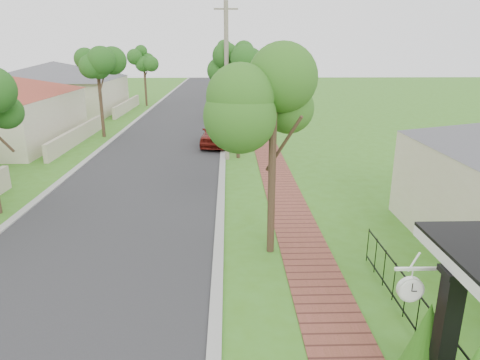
# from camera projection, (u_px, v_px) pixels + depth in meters

# --- Properties ---
(road) EXTENTS (7.00, 120.00, 0.02)m
(road) POSITION_uv_depth(u_px,v_px,m) (166.00, 143.00, 27.32)
(road) COLOR #28282B
(road) RESTS_ON ground
(kerb_right) EXTENTS (0.30, 120.00, 0.10)m
(kerb_right) POSITION_uv_depth(u_px,v_px,m) (224.00, 142.00, 27.41)
(kerb_right) COLOR #9E9E99
(kerb_right) RESTS_ON ground
(kerb_left) EXTENTS (0.30, 120.00, 0.10)m
(kerb_left) POSITION_uv_depth(u_px,v_px,m) (109.00, 143.00, 27.22)
(kerb_left) COLOR #9E9E99
(kerb_left) RESTS_ON ground
(sidewalk) EXTENTS (1.50, 120.00, 0.03)m
(sidewalk) POSITION_uv_depth(u_px,v_px,m) (264.00, 142.00, 27.48)
(sidewalk) COLOR brown
(sidewalk) RESTS_ON ground
(porch_post) EXTENTS (0.48, 0.48, 2.52)m
(porch_post) POSITION_uv_depth(u_px,v_px,m) (444.00, 344.00, 7.14)
(porch_post) COLOR black
(porch_post) RESTS_ON ground
(picket_fence) EXTENTS (0.03, 8.02, 1.00)m
(picket_fence) POSITION_uv_depth(u_px,v_px,m) (432.00, 335.00, 8.28)
(picket_fence) COLOR black
(picket_fence) RESTS_ON ground
(street_trees) EXTENTS (10.70, 37.65, 5.89)m
(street_trees) POSITION_uv_depth(u_px,v_px,m) (177.00, 65.00, 32.49)
(street_trees) COLOR #382619
(street_trees) RESTS_ON ground
(far_house_grey) EXTENTS (15.56, 15.56, 4.60)m
(far_house_grey) POSITION_uv_depth(u_px,v_px,m) (57.00, 86.00, 39.66)
(far_house_grey) COLOR beige
(far_house_grey) RESTS_ON ground
(parked_car_red) EXTENTS (2.43, 4.93, 1.62)m
(parked_car_red) POSITION_uv_depth(u_px,v_px,m) (219.00, 132.00, 26.50)
(parked_car_red) COLOR maroon
(parked_car_red) RESTS_ON ground
(parked_car_white) EXTENTS (1.45, 4.10, 1.35)m
(parked_car_white) POSITION_uv_depth(u_px,v_px,m) (221.00, 112.00, 35.39)
(parked_car_white) COLOR silver
(parked_car_white) RESTS_ON ground
(near_tree) EXTENTS (2.07, 2.07, 5.31)m
(near_tree) POSITION_uv_depth(u_px,v_px,m) (273.00, 110.00, 11.58)
(near_tree) COLOR #382619
(near_tree) RESTS_ON ground
(utility_pole) EXTENTS (1.20, 0.24, 8.04)m
(utility_pole) POSITION_uv_depth(u_px,v_px,m) (227.00, 83.00, 22.06)
(utility_pole) COLOR gray
(utility_pole) RESTS_ON ground
(station_clock) EXTENTS (0.76, 0.13, 0.64)m
(station_clock) POSITION_uv_depth(u_px,v_px,m) (411.00, 288.00, 7.26)
(station_clock) COLOR white
(station_clock) RESTS_ON ground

